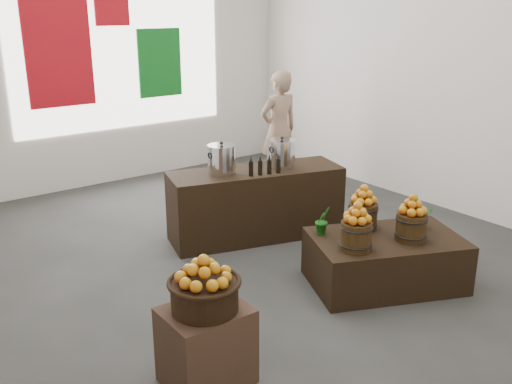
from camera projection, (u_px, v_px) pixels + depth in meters
ground at (250, 260)px, 5.93m from camera, size 7.00×7.00×0.00m
back_wall at (100, 45)px, 7.95m from camera, size 6.00×0.04×4.00m
back_opening at (121, 44)px, 8.11m from camera, size 3.20×0.02×2.40m
deco_red_left at (59, 54)px, 7.61m from camera, size 0.90×0.04×1.40m
deco_green_right at (160, 63)px, 8.54m from camera, size 0.70×0.04×1.00m
deco_red_upper at (111, 7)px, 7.88m from camera, size 0.50×0.04×0.50m
crate at (206, 346)px, 3.94m from camera, size 0.58×0.47×0.57m
wicker_basket at (205, 296)px, 3.82m from camera, size 0.46×0.46×0.21m
apples_in_basket at (204, 269)px, 3.76m from camera, size 0.36×0.36×0.19m
display_table at (385, 260)px, 5.37m from camera, size 1.60×1.34×0.48m
apple_bucket_front_left at (356, 236)px, 4.99m from camera, size 0.28×0.28×0.25m
apples_in_bucket_front_left at (357, 212)px, 4.92m from camera, size 0.21×0.21×0.19m
apple_bucket_front_right at (411, 227)px, 5.19m from camera, size 0.28×0.28×0.25m
apples_in_bucket_front_right at (413, 204)px, 5.13m from camera, size 0.21×0.21×0.19m
apple_bucket_rear at (363, 216)px, 5.46m from camera, size 0.28×0.28×0.25m
apples_in_bucket_rear at (364, 194)px, 5.39m from camera, size 0.21×0.21×0.19m
herb_garnish_right at (421, 216)px, 5.48m from camera, size 0.29×0.27×0.25m
herb_garnish_left at (323, 220)px, 5.33m from camera, size 0.16×0.13×0.27m
counter at (256, 204)px, 6.43m from camera, size 2.03×1.13×0.79m
stock_pot_left at (222, 160)px, 6.12m from camera, size 0.30×0.30×0.30m
stock_pot_center at (282, 154)px, 6.36m from camera, size 0.30×0.30×0.30m
oil_cruets at (262, 165)px, 6.10m from camera, size 0.28×0.13×0.22m
shopper at (279, 130)px, 8.10m from camera, size 0.64×0.44×1.67m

